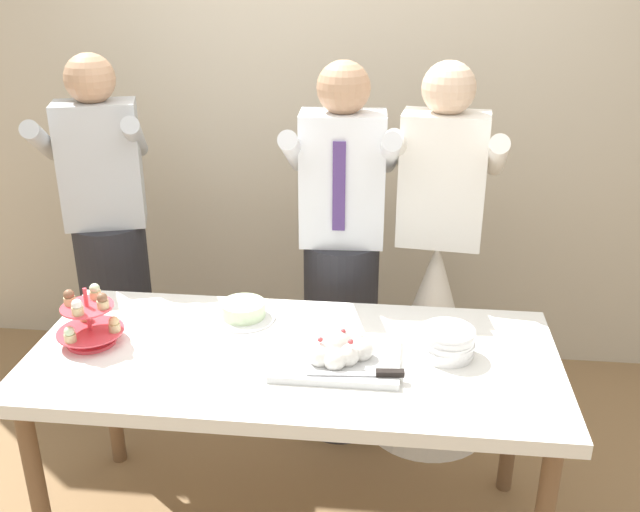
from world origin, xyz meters
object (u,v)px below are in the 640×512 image
at_px(round_cake, 243,311).
at_px(person_bride, 433,313).
at_px(dessert_table, 293,372).
at_px(cupcake_stand, 89,321).
at_px(plate_stack, 447,343).
at_px(person_guest, 112,259).
at_px(main_cake_tray, 338,352).
at_px(person_groom, 341,279).

relative_size(round_cake, person_bride, 0.14).
relative_size(dessert_table, cupcake_stand, 7.83).
height_order(plate_stack, round_cake, plate_stack).
bearing_deg(round_cake, cupcake_stand, -154.39).
height_order(cupcake_stand, person_bride, person_bride).
bearing_deg(person_guest, cupcake_stand, -73.17).
bearing_deg(cupcake_stand, person_bride, 30.58).
bearing_deg(person_bride, plate_stack, -89.31).
relative_size(round_cake, person_guest, 0.14).
bearing_deg(main_cake_tray, person_groom, 93.78).
bearing_deg(person_guest, person_groom, -5.33).
height_order(round_cake, person_bride, person_bride).
bearing_deg(plate_stack, person_guest, 153.38).
height_order(round_cake, person_groom, person_groom).
distance_m(cupcake_stand, person_bride, 1.44).
bearing_deg(dessert_table, round_cake, 133.89).
distance_m(main_cake_tray, round_cake, 0.46).
distance_m(main_cake_tray, person_groom, 0.72).
relative_size(main_cake_tray, person_groom, 0.26).
xyz_separation_m(plate_stack, person_groom, (-0.41, 0.64, -0.08)).
height_order(dessert_table, person_groom, person_groom).
height_order(dessert_table, person_bride, person_bride).
bearing_deg(person_bride, cupcake_stand, -149.42).
bearing_deg(person_groom, dessert_table, -99.10).
relative_size(plate_stack, round_cake, 0.77).
bearing_deg(person_groom, cupcake_stand, -140.12).
bearing_deg(round_cake, plate_stack, -14.20).
height_order(dessert_table, cupcake_stand, cupcake_stand).
xyz_separation_m(cupcake_stand, round_cake, (0.49, 0.23, -0.06)).
relative_size(cupcake_stand, round_cake, 0.96).
xyz_separation_m(main_cake_tray, plate_stack, (0.36, 0.08, 0.01)).
distance_m(person_groom, person_guest, 1.06).
distance_m(dessert_table, person_guest, 1.23).
height_order(dessert_table, person_guest, person_guest).
xyz_separation_m(dessert_table, person_bride, (0.51, 0.72, -0.12)).
relative_size(dessert_table, person_guest, 1.08).
height_order(main_cake_tray, round_cake, main_cake_tray).
height_order(main_cake_tray, plate_stack, main_cake_tray).
xyz_separation_m(dessert_table, round_cake, (-0.22, 0.23, 0.10)).
bearing_deg(person_groom, plate_stack, -57.20).
distance_m(plate_stack, person_guest, 1.64).
distance_m(plate_stack, round_cake, 0.76).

